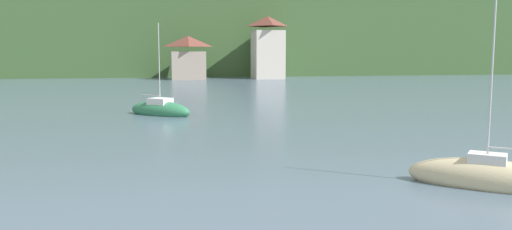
{
  "coord_description": "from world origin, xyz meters",
  "views": [
    {
      "loc": [
        -3.44,
        21.91,
        4.56
      ],
      "look_at": [
        0.0,
        42.08,
        2.03
      ],
      "focal_mm": 36.88,
      "sensor_mm": 36.0,
      "label": 1
    }
  ],
  "objects_px": {
    "sailboat_far_2": "(160,110)",
    "sailboat_mid_3": "(486,177)",
    "shore_building_eastcentral": "(268,48)",
    "shore_building_central": "(188,58)"
  },
  "relations": [
    {
      "from": "sailboat_mid_3",
      "to": "shore_building_central",
      "type": "bearing_deg",
      "value": -46.1
    },
    {
      "from": "sailboat_mid_3",
      "to": "sailboat_far_2",
      "type": "bearing_deg",
      "value": -25.46
    },
    {
      "from": "shore_building_eastcentral",
      "to": "sailboat_mid_3",
      "type": "distance_m",
      "value": 68.99
    },
    {
      "from": "sailboat_far_2",
      "to": "sailboat_mid_3",
      "type": "height_order",
      "value": "sailboat_mid_3"
    },
    {
      "from": "sailboat_far_2",
      "to": "sailboat_mid_3",
      "type": "relative_size",
      "value": 0.99
    },
    {
      "from": "shore_building_eastcentral",
      "to": "sailboat_far_2",
      "type": "bearing_deg",
      "value": -109.75
    },
    {
      "from": "shore_building_central",
      "to": "sailboat_far_2",
      "type": "distance_m",
      "value": 46.37
    },
    {
      "from": "shore_building_central",
      "to": "sailboat_far_2",
      "type": "xyz_separation_m",
      "value": [
        -3.93,
        -46.11,
        -2.95
      ]
    },
    {
      "from": "shore_building_eastcentral",
      "to": "sailboat_mid_3",
      "type": "relative_size",
      "value": 1.45
    },
    {
      "from": "sailboat_far_2",
      "to": "sailboat_mid_3",
      "type": "distance_m",
      "value": 24.53
    }
  ]
}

